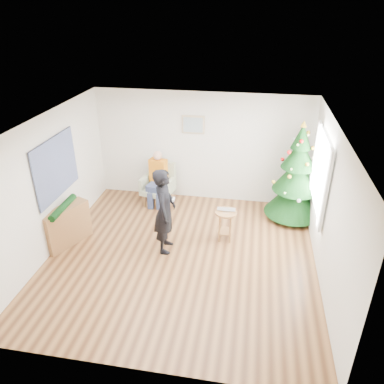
% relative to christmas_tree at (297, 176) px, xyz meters
% --- Properties ---
extents(floor, '(5.00, 5.00, 0.00)m').
position_rel_christmas_tree_xyz_m(floor, '(-2.15, -1.89, -1.01)').
color(floor, brown).
rests_on(floor, ground).
extents(ceiling, '(5.00, 5.00, 0.00)m').
position_rel_christmas_tree_xyz_m(ceiling, '(-2.15, -1.89, 1.59)').
color(ceiling, white).
rests_on(ceiling, wall_back).
extents(wall_back, '(5.00, 0.00, 5.00)m').
position_rel_christmas_tree_xyz_m(wall_back, '(-2.15, 0.61, 0.29)').
color(wall_back, silver).
rests_on(wall_back, floor).
extents(wall_front, '(5.00, 0.00, 5.00)m').
position_rel_christmas_tree_xyz_m(wall_front, '(-2.15, -4.39, 0.29)').
color(wall_front, silver).
rests_on(wall_front, floor).
extents(wall_left, '(0.00, 5.00, 5.00)m').
position_rel_christmas_tree_xyz_m(wall_left, '(-4.65, -1.89, 0.29)').
color(wall_left, silver).
rests_on(wall_left, floor).
extents(wall_right, '(0.00, 5.00, 5.00)m').
position_rel_christmas_tree_xyz_m(wall_right, '(0.35, -1.89, 0.29)').
color(wall_right, silver).
rests_on(wall_right, floor).
extents(window_panel, '(0.04, 1.30, 1.40)m').
position_rel_christmas_tree_xyz_m(window_panel, '(0.32, -0.89, 0.49)').
color(window_panel, white).
rests_on(window_panel, wall_right).
extents(curtains, '(0.05, 1.75, 1.50)m').
position_rel_christmas_tree_xyz_m(curtains, '(0.29, -0.89, 0.49)').
color(curtains, white).
rests_on(curtains, wall_right).
extents(christmas_tree, '(1.24, 1.24, 2.23)m').
position_rel_christmas_tree_xyz_m(christmas_tree, '(0.00, 0.00, 0.00)').
color(christmas_tree, '#3F2816').
rests_on(christmas_tree, floor).
extents(stool, '(0.44, 0.44, 0.66)m').
position_rel_christmas_tree_xyz_m(stool, '(-1.39, -1.16, -0.67)').
color(stool, brown).
rests_on(stool, floor).
extents(laptop, '(0.36, 0.24, 0.03)m').
position_rel_christmas_tree_xyz_m(laptop, '(-1.39, -1.16, -0.34)').
color(laptop, silver).
rests_on(laptop, stool).
extents(armchair, '(0.82, 0.78, 0.98)m').
position_rel_christmas_tree_xyz_m(armchair, '(-3.11, 0.17, -0.65)').
color(armchair, '#96A181').
rests_on(armchair, floor).
extents(seated_person, '(0.46, 0.62, 1.29)m').
position_rel_christmas_tree_xyz_m(seated_person, '(-3.12, 0.12, -0.35)').
color(seated_person, navy).
rests_on(seated_person, armchair).
extents(standing_man, '(0.45, 0.65, 1.70)m').
position_rel_christmas_tree_xyz_m(standing_man, '(-2.50, -1.67, -0.16)').
color(standing_man, black).
rests_on(standing_man, floor).
extents(game_controller, '(0.05, 0.13, 0.04)m').
position_rel_christmas_tree_xyz_m(game_controller, '(-2.32, -1.70, 0.13)').
color(game_controller, white).
rests_on(game_controller, standing_man).
extents(console, '(0.68, 1.04, 0.80)m').
position_rel_christmas_tree_xyz_m(console, '(-4.48, -1.82, -0.61)').
color(console, brown).
rests_on(console, floor).
extents(garland, '(0.14, 0.90, 0.14)m').
position_rel_christmas_tree_xyz_m(garland, '(-4.48, -1.82, -0.19)').
color(garland, black).
rests_on(garland, console).
extents(tapestry, '(0.03, 1.50, 1.15)m').
position_rel_christmas_tree_xyz_m(tapestry, '(-4.61, -1.59, 0.54)').
color(tapestry, black).
rests_on(tapestry, wall_left).
extents(framed_picture, '(0.52, 0.05, 0.42)m').
position_rel_christmas_tree_xyz_m(framed_picture, '(-2.35, 0.57, 0.84)').
color(framed_picture, tan).
rests_on(framed_picture, wall_back).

